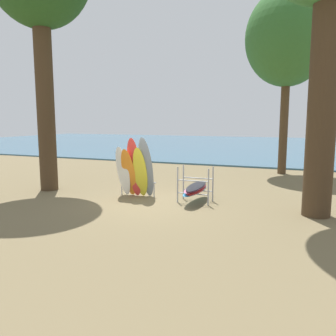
{
  "coord_description": "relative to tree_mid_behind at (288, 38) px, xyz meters",
  "views": [
    {
      "loc": [
        4.95,
        -10.42,
        2.87
      ],
      "look_at": [
        0.27,
        1.11,
        1.1
      ],
      "focal_mm": 36.44,
      "sensor_mm": 36.0,
      "label": 1
    }
  ],
  "objects": [
    {
      "name": "leaning_board_pile",
      "position": [
        -4.68,
        -7.95,
        -5.96
      ],
      "size": [
        1.54,
        0.75,
        2.26
      ],
      "color": "white",
      "rests_on": "ground"
    },
    {
      "name": "tree_mid_behind",
      "position": [
        0.0,
        0.0,
        0.0
      ],
      "size": [
        4.28,
        4.28,
        9.47
      ],
      "color": "#4C3823",
      "rests_on": "ground"
    },
    {
      "name": "board_storage_rack",
      "position": [
        -2.35,
        -7.83,
        -6.47
      ],
      "size": [
        1.15,
        2.13,
        1.25
      ],
      "color": "#9EA0A5",
      "rests_on": "ground"
    },
    {
      "name": "lake_water",
      "position": [
        -3.81,
        19.58,
        -6.91
      ],
      "size": [
        80.0,
        36.0,
        0.1
      ],
      "primitive_type": "cube",
      "color": "#38607A",
      "rests_on": "ground"
    },
    {
      "name": "ground_plane",
      "position": [
        -3.81,
        -8.61,
        -6.96
      ],
      "size": [
        80.0,
        80.0,
        0.0
      ],
      "primitive_type": "plane",
      "color": "brown"
    }
  ]
}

